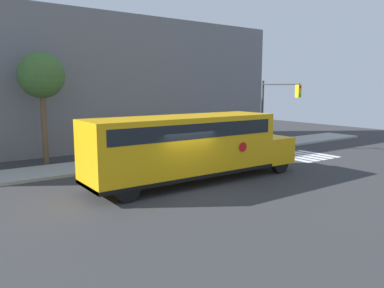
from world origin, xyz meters
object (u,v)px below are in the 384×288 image
Objects in this scene: school_bus at (190,145)px; stop_sign at (247,126)px; tree_near_sidewalk at (41,77)px; traffic_light at (275,104)px.

school_bus is 9.31m from stop_sign.
tree_near_sidewalk reaches higher than stop_sign.
traffic_light reaches higher than stop_sign.
tree_near_sidewalk is (-13.80, 4.75, 1.73)m from traffic_light.
tree_near_sidewalk is (-4.24, 8.36, 3.18)m from school_bus.
tree_near_sidewalk reaches higher than traffic_light.
school_bus is 4.07× the size of stop_sign.
tree_near_sidewalk is (-12.31, 3.72, 3.22)m from stop_sign.
school_bus is 2.22× the size of traffic_light.
traffic_light is at bearing -18.99° from tree_near_sidewalk.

